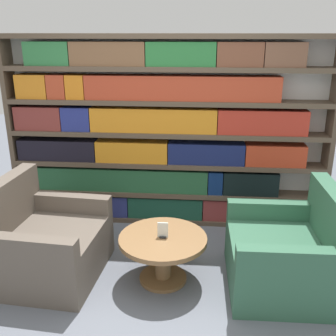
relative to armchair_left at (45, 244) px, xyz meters
The scene contains 6 objects.
ground_plane 1.05m from the armchair_left, 14.97° to the right, with size 14.00×14.00×0.00m, color slate.
bookshelf 1.65m from the armchair_left, 51.51° to the left, with size 3.40×0.30×2.02m.
armchair_left is the anchor object (origin of this frame).
armchair_right 2.07m from the armchair_left, ahead, with size 0.88×0.95×0.86m.
coffee_table 1.03m from the armchair_left, ahead, with size 0.74×0.74×0.41m.
table_sign 1.05m from the armchair_left, ahead, with size 0.09×0.06×0.13m.
Camera 1 is at (0.35, -2.64, 2.04)m, focal length 42.00 mm.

